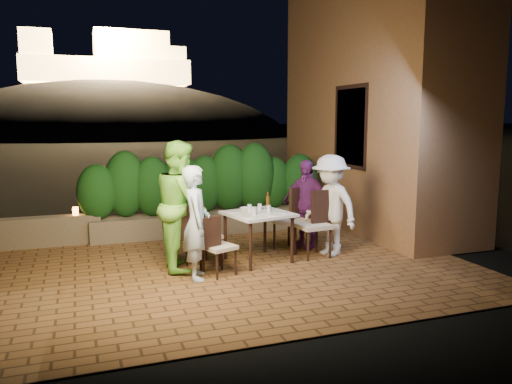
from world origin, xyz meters
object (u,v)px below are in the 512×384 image
diner_blue (196,223)px  diner_green (181,205)px  dining_table (258,237)px  chair_right_front (313,224)px  diner_white (331,205)px  parapet_lamp (75,211)px  bowl (245,209)px  chair_right_back (291,219)px  beer_bottle (268,201)px  chair_left_back (203,235)px  chair_left_front (219,245)px  diner_purple (306,204)px

diner_blue → diner_green: bearing=19.5°
dining_table → chair_right_front: size_ratio=0.85×
diner_white → parapet_lamp: size_ratio=11.40×
diner_blue → diner_green: size_ratio=0.83×
dining_table → bowl: bowl is taller
dining_table → chair_right_back: bearing=31.1°
dining_table → diner_green: diner_green is taller
beer_bottle → parapet_lamp: (-2.80, 1.96, -0.32)m
chair_left_back → diner_green: bearing=157.6°
chair_left_back → chair_right_front: chair_right_front is taller
chair_right_back → parapet_lamp: chair_right_back is taller
chair_right_back → diner_blue: (-1.80, -0.95, 0.26)m
bowl → chair_right_front: size_ratio=0.15×
beer_bottle → bowl: 0.37m
parapet_lamp → chair_right_front: bearing=-31.6°
chair_right_front → diner_green: 2.09m
chair_right_front → beer_bottle: bearing=-20.0°
diner_white → chair_left_front: bearing=-95.6°
chair_right_front → diner_purple: size_ratio=0.70×
chair_left_back → chair_left_front: bearing=-100.5°
dining_table → bowl: size_ratio=5.75×
diner_green → diner_white: diner_green is taller
diner_green → chair_right_front: bearing=-88.5°
diner_green → parapet_lamp: bearing=39.5°
chair_left_back → diner_purple: (1.87, 0.47, 0.28)m
bowl → parapet_lamp: (-2.50, 1.79, -0.20)m
bowl → chair_left_front: size_ratio=0.18×
bowl → chair_left_back: size_ratio=0.17×
dining_table → chair_right_front: (0.89, -0.06, 0.15)m
diner_green → parapet_lamp: 2.52m
chair_left_front → chair_right_back: (1.47, 0.91, 0.09)m
bowl → chair_right_back: bearing=10.2°
dining_table → chair_right_back: (0.74, 0.44, 0.14)m
chair_left_front → diner_purple: size_ratio=0.56×
dining_table → chair_right_back: 0.87m
diner_green → parapet_lamp: size_ratio=13.23×
dining_table → parapet_lamp: (-2.60, 2.09, 0.20)m
bowl → diner_blue: 1.25m
chair_right_back → chair_left_front: bearing=3.0°
chair_right_back → beer_bottle: bearing=2.2°
beer_bottle → chair_left_front: bearing=-147.9°
dining_table → beer_bottle: 0.57m
dining_table → parapet_lamp: 3.34m
diner_blue → diner_white: size_ratio=0.97×
chair_left_front → chair_left_back: (-0.10, 0.51, 0.05)m
diner_white → parapet_lamp: 4.36m
diner_blue → diner_purple: bearing=-54.6°
beer_bottle → diner_white: diner_white is taller
chair_left_front → chair_right_front: bearing=-6.7°
parapet_lamp → beer_bottle: bearing=-35.0°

